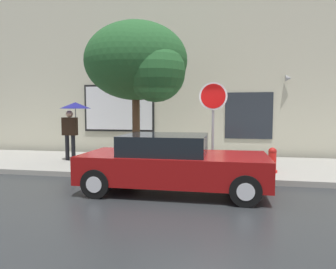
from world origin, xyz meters
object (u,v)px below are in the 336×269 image
Objects in this scene: parked_car at (172,163)px; fire_hydrant at (272,160)px; street_tree at (140,64)px; pedestrian_with_umbrella at (74,114)px; stop_sign at (213,110)px.

parked_car reaches higher than fire_hydrant.
street_tree is at bearing -179.25° from fire_hydrant.
stop_sign reaches higher than pedestrian_with_umbrella.
fire_hydrant is at bearing 37.70° from parked_car.
street_tree reaches higher than pedestrian_with_umbrella.
stop_sign is at bearing -13.18° from street_tree.
parked_car is 3.50m from street_tree.
fire_hydrant is 0.28× the size of stop_sign.
fire_hydrant is 0.35× the size of pedestrian_with_umbrella.
pedestrian_with_umbrella is (-6.53, 0.92, 1.29)m from fire_hydrant.
stop_sign is at bearing -17.00° from pedestrian_with_umbrella.
stop_sign is (-1.65, -0.57, 1.43)m from fire_hydrant.
fire_hydrant is at bearing 0.75° from street_tree.
stop_sign reaches higher than parked_car.
street_tree reaches higher than stop_sign.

